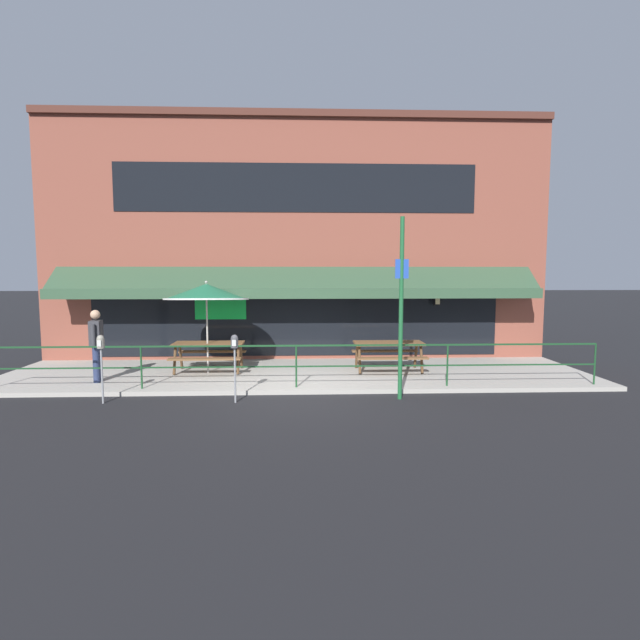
# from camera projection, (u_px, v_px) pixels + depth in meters

# --- Properties ---
(ground_plane) EXTENTS (120.00, 120.00, 0.00)m
(ground_plane) POSITION_uv_depth(u_px,v_px,m) (296.00, 395.00, 10.99)
(ground_plane) COLOR black
(patio_deck) EXTENTS (15.00, 4.00, 0.10)m
(patio_deck) POSITION_uv_depth(u_px,v_px,m) (297.00, 374.00, 12.98)
(patio_deck) COLOR #ADA89E
(patio_deck) RESTS_ON ground
(restaurant_building) EXTENTS (15.00, 1.60, 7.32)m
(restaurant_building) POSITION_uv_depth(u_px,v_px,m) (297.00, 240.00, 14.84)
(restaurant_building) COLOR brown
(restaurant_building) RESTS_ON ground
(patio_railing) EXTENTS (13.84, 0.04, 0.97)m
(patio_railing) POSITION_uv_depth(u_px,v_px,m) (296.00, 357.00, 11.22)
(patio_railing) COLOR #194723
(patio_railing) RESTS_ON patio_deck
(picnic_table_left) EXTENTS (1.80, 1.42, 0.76)m
(picnic_table_left) POSITION_uv_depth(u_px,v_px,m) (209.00, 349.00, 12.96)
(picnic_table_left) COLOR brown
(picnic_table_left) RESTS_ON patio_deck
(picnic_table_centre) EXTENTS (1.80, 1.42, 0.76)m
(picnic_table_centre) POSITION_uv_depth(u_px,v_px,m) (389.00, 348.00, 13.06)
(picnic_table_centre) COLOR brown
(picnic_table_centre) RESTS_ON patio_deck
(patio_umbrella_left) EXTENTS (2.14, 2.14, 2.38)m
(patio_umbrella_left) POSITION_uv_depth(u_px,v_px,m) (206.00, 292.00, 12.69)
(patio_umbrella_left) COLOR #B7B2A8
(patio_umbrella_left) RESTS_ON patio_deck
(pedestrian_walking) EXTENTS (0.29, 0.62, 1.71)m
(pedestrian_walking) POSITION_uv_depth(u_px,v_px,m) (96.00, 342.00, 11.76)
(pedestrian_walking) COLOR navy
(pedestrian_walking) RESTS_ON patio_deck
(parking_meter_near) EXTENTS (0.15, 0.16, 1.42)m
(parking_meter_near) POSITION_uv_depth(u_px,v_px,m) (101.00, 348.00, 10.17)
(parking_meter_near) COLOR gray
(parking_meter_near) RESTS_ON ground
(parking_meter_far) EXTENTS (0.15, 0.16, 1.42)m
(parking_meter_far) POSITION_uv_depth(u_px,v_px,m) (235.00, 348.00, 10.22)
(parking_meter_far) COLOR gray
(parking_meter_far) RESTS_ON ground
(street_sign_pole) EXTENTS (0.28, 0.09, 3.84)m
(street_sign_pole) POSITION_uv_depth(u_px,v_px,m) (401.00, 307.00, 10.44)
(street_sign_pole) COLOR #1E6033
(street_sign_pole) RESTS_ON ground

